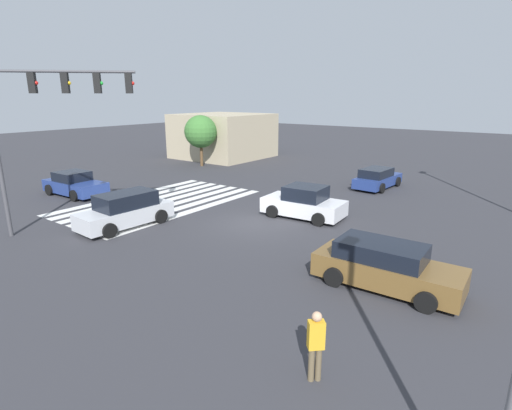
% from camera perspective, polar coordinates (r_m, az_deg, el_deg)
% --- Properties ---
extents(ground_plane, '(126.79, 126.79, 0.00)m').
position_cam_1_polar(ground_plane, '(19.82, 0.00, -2.76)').
color(ground_plane, '#333338').
extents(crosswalk_markings, '(11.52, 6.30, 0.01)m').
position_cam_1_polar(crosswalk_markings, '(24.55, -13.50, 0.40)').
color(crosswalk_markings, silver).
rests_on(crosswalk_markings, ground_plane).
extents(traffic_signal_mast, '(4.39, 4.39, 7.40)m').
position_cam_1_polar(traffic_signal_mast, '(19.67, -27.90, 11.88)').
color(traffic_signal_mast, '#47474C').
rests_on(traffic_signal_mast, ground_plane).
extents(car_0, '(2.42, 4.31, 1.67)m').
position_cam_1_polar(car_0, '(20.96, 6.88, 0.30)').
color(car_0, silver).
rests_on(car_0, ground_plane).
extents(car_2, '(2.10, 4.74, 1.53)m').
position_cam_1_polar(car_2, '(13.95, 17.99, -8.33)').
color(car_2, brown).
rests_on(car_2, ground_plane).
extents(car_3, '(4.65, 2.18, 1.67)m').
position_cam_1_polar(car_3, '(20.32, -18.12, -0.74)').
color(car_3, silver).
rests_on(car_3, ground_plane).
extents(car_4, '(4.43, 2.23, 1.40)m').
position_cam_1_polar(car_4, '(28.68, 16.94, 3.66)').
color(car_4, navy).
rests_on(car_4, ground_plane).
extents(car_5, '(2.33, 4.46, 1.51)m').
position_cam_1_polar(car_5, '(27.99, -24.47, 2.70)').
color(car_5, navy).
rests_on(car_5, ground_plane).
extents(corner_building, '(8.17, 8.17, 4.37)m').
position_cam_1_polar(corner_building, '(41.65, -4.71, 9.84)').
color(corner_building, tan).
rests_on(corner_building, ground_plane).
extents(pedestrian, '(0.41, 0.41, 1.71)m').
position_cam_1_polar(pedestrian, '(9.31, 8.53, -18.88)').
color(pedestrian, brown).
rests_on(pedestrian, ground_plane).
extents(tree_corner_a, '(2.88, 2.88, 4.52)m').
position_cam_1_polar(tree_corner_a, '(36.30, -7.92, 10.34)').
color(tree_corner_a, brown).
rests_on(tree_corner_a, ground_plane).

